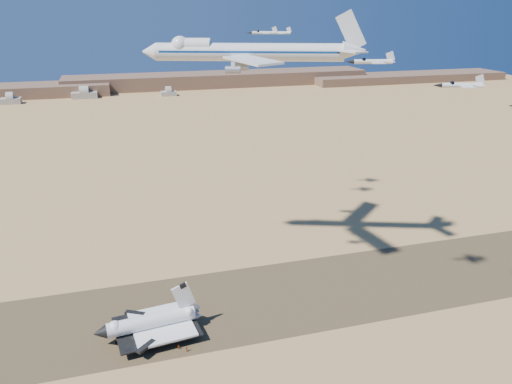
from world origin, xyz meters
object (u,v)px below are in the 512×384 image
object	(u,v)px
crew_c	(178,347)
chase_jet_a	(372,61)
crew_b	(187,349)
chase_jet_e	(278,33)
carrier_747	(242,52)
crew_a	(182,339)
chase_jet_b	(461,85)
chase_jet_d	(263,33)
shuttle	(151,323)

from	to	relation	value
crew_c	chase_jet_a	size ratio (longest dim) A/B	0.10
crew_b	chase_jet_e	distance (m)	163.11
carrier_747	crew_b	size ratio (longest dim) A/B	47.72
carrier_747	crew_a	size ratio (longest dim) A/B	52.01
chase_jet_a	chase_jet_b	bearing A→B (deg)	-23.31
chase_jet_d	carrier_747	bearing A→B (deg)	-102.46
chase_jet_a	crew_b	bearing A→B (deg)	-159.58
crew_a	chase_jet_e	distance (m)	159.41
chase_jet_a	chase_jet_d	world-z (taller)	chase_jet_d
chase_jet_e	chase_jet_b	bearing A→B (deg)	-65.46
carrier_747	crew_c	size ratio (longest dim) A/B	53.14
shuttle	carrier_747	distance (m)	104.33
chase_jet_b	chase_jet_d	size ratio (longest dim) A/B	1.07
chase_jet_b	chase_jet_e	size ratio (longest dim) A/B	1.08
shuttle	chase_jet_e	bearing A→B (deg)	46.46
carrier_747	crew_b	xyz separation A→B (m)	(-34.01, -56.44, -87.10)
chase_jet_a	chase_jet_b	xyz separation A→B (m)	(21.40, -15.42, -5.92)
shuttle	crew_c	world-z (taller)	shuttle
chase_jet_a	chase_jet_e	xyz separation A→B (m)	(5.38, 107.92, 3.64)
crew_b	chase_jet_a	size ratio (longest dim) A/B	0.12
crew_c	chase_jet_e	distance (m)	162.94
crew_b	chase_jet_e	xyz separation A→B (m)	(68.51, 116.73, 91.02)
crew_b	chase_jet_a	bearing A→B (deg)	-104.65
chase_jet_a	shuttle	bearing A→B (deg)	-169.93
crew_b	chase_jet_d	xyz separation A→B (m)	(56.24, 102.23, 91.85)
chase_jet_b	crew_c	bearing A→B (deg)	-172.37
carrier_747	chase_jet_e	xyz separation A→B (m)	(34.50, 60.29, 3.92)
crew_c	chase_jet_d	size ratio (longest dim) A/B	0.11
crew_a	chase_jet_b	distance (m)	118.65
chase_jet_a	chase_jet_e	bearing A→B (deg)	99.62
carrier_747	chase_jet_e	size ratio (longest dim) A/B	5.93
crew_a	crew_c	world-z (taller)	crew_a
shuttle	crew_b	distance (m)	16.14
shuttle	chase_jet_b	world-z (taller)	chase_jet_b
crew_b	chase_jet_b	world-z (taller)	chase_jet_b
chase_jet_e	crew_b	bearing A→B (deg)	-103.26
crew_c	chase_jet_a	distance (m)	109.56
shuttle	chase_jet_b	xyz separation A→B (m)	(94.76, -18.51, 77.69)
shuttle	chase_jet_a	world-z (taller)	chase_jet_a
crew_c	chase_jet_a	world-z (taller)	chase_jet_a
crew_a	chase_jet_d	size ratio (longest dim) A/B	0.11
shuttle	chase_jet_d	bearing A→B (deg)	47.02
crew_a	crew_c	size ratio (longest dim) A/B	1.02
chase_jet_d	crew_b	bearing A→B (deg)	-105.39
crew_b	chase_jet_b	bearing A→B (deg)	-117.07
carrier_747	chase_jet_b	size ratio (longest dim) A/B	5.48
carrier_747	shuttle	bearing A→B (deg)	-115.30
crew_c	chase_jet_b	world-z (taller)	chase_jet_b
crew_a	chase_jet_d	bearing A→B (deg)	-41.81
crew_b	chase_jet_e	world-z (taller)	chase_jet_e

